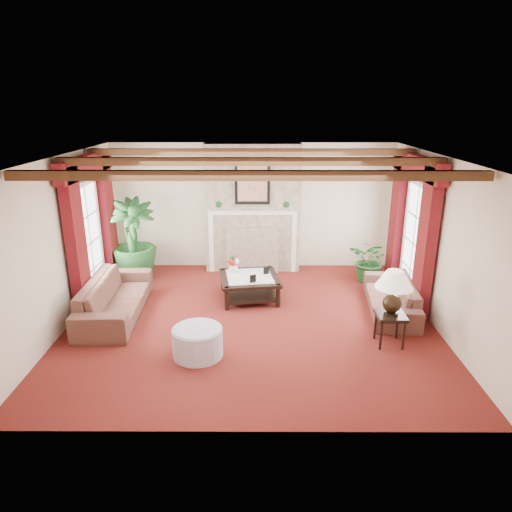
{
  "coord_description": "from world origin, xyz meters",
  "views": [
    {
      "loc": [
        0.11,
        -6.94,
        3.47
      ],
      "look_at": [
        0.08,
        0.4,
        1.01
      ],
      "focal_mm": 32.0,
      "sensor_mm": 36.0,
      "label": 1
    }
  ],
  "objects_px": {
    "sofa_left": "(115,291)",
    "potted_palm": "(134,257)",
    "sofa_right": "(391,291)",
    "ottoman": "(198,342)",
    "side_table": "(389,329)",
    "coffee_table": "(249,287)"
  },
  "relations": [
    {
      "from": "potted_palm",
      "to": "ottoman",
      "type": "bearing_deg",
      "value": -61.12
    },
    {
      "from": "sofa_left",
      "to": "coffee_table",
      "type": "xyz_separation_m",
      "value": [
        2.28,
        0.71,
        -0.22
      ]
    },
    {
      "from": "sofa_left",
      "to": "side_table",
      "type": "xyz_separation_m",
      "value": [
        4.42,
        -0.99,
        -0.19
      ]
    },
    {
      "from": "sofa_right",
      "to": "potted_palm",
      "type": "height_order",
      "value": "potted_palm"
    },
    {
      "from": "sofa_left",
      "to": "side_table",
      "type": "relative_size",
      "value": 4.52
    },
    {
      "from": "sofa_left",
      "to": "potted_palm",
      "type": "distance_m",
      "value": 1.71
    },
    {
      "from": "sofa_left",
      "to": "ottoman",
      "type": "height_order",
      "value": "sofa_left"
    },
    {
      "from": "sofa_left",
      "to": "coffee_table",
      "type": "distance_m",
      "value": 2.4
    },
    {
      "from": "sofa_left",
      "to": "coffee_table",
      "type": "bearing_deg",
      "value": -74.75
    },
    {
      "from": "potted_palm",
      "to": "ottoman",
      "type": "relative_size",
      "value": 2.63
    },
    {
      "from": "potted_palm",
      "to": "coffee_table",
      "type": "xyz_separation_m",
      "value": [
        2.39,
        -1.0,
        -0.25
      ]
    },
    {
      "from": "coffee_table",
      "to": "side_table",
      "type": "bearing_deg",
      "value": -46.74
    },
    {
      "from": "potted_palm",
      "to": "side_table",
      "type": "relative_size",
      "value": 3.82
    },
    {
      "from": "sofa_right",
      "to": "side_table",
      "type": "distance_m",
      "value": 1.23
    },
    {
      "from": "coffee_table",
      "to": "sofa_left",
      "type": "bearing_deg",
      "value": -170.73
    },
    {
      "from": "sofa_left",
      "to": "potted_palm",
      "type": "bearing_deg",
      "value": 1.41
    },
    {
      "from": "sofa_right",
      "to": "sofa_left",
      "type": "bearing_deg",
      "value": -81.39
    },
    {
      "from": "sofa_left",
      "to": "ottoman",
      "type": "relative_size",
      "value": 3.11
    },
    {
      "from": "sofa_right",
      "to": "potted_palm",
      "type": "bearing_deg",
      "value": -101.01
    },
    {
      "from": "sofa_left",
      "to": "side_table",
      "type": "distance_m",
      "value": 4.53
    },
    {
      "from": "ottoman",
      "to": "side_table",
      "type": "bearing_deg",
      "value": 6.89
    },
    {
      "from": "potted_palm",
      "to": "side_table",
      "type": "xyz_separation_m",
      "value": [
        4.53,
        -2.7,
        -0.22
      ]
    }
  ]
}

